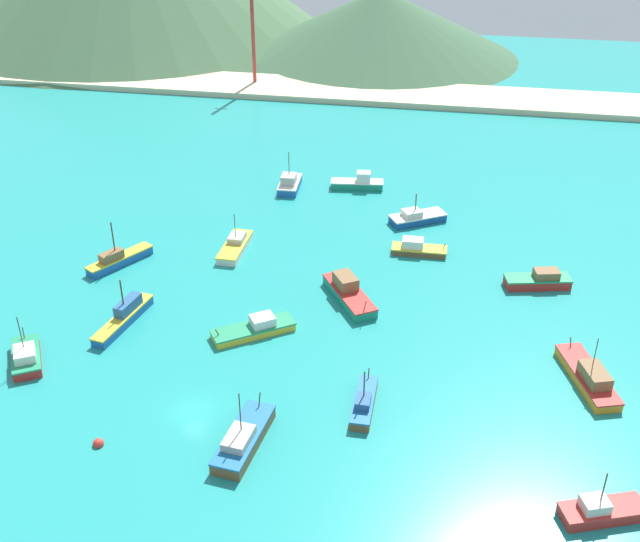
{
  "coord_description": "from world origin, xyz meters",
  "views": [
    {
      "loc": [
        24.4,
        -59.26,
        53.58
      ],
      "look_at": [
        8.01,
        29.38,
        0.94
      ],
      "focal_mm": 43.77,
      "sensor_mm": 36.0,
      "label": 1
    }
  ],
  "objects_px": {
    "fishing_boat_0": "(349,292)",
    "fishing_boat_4": "(539,280)",
    "fishing_boat_6": "(417,217)",
    "fishing_boat_10": "(589,376)",
    "fishing_boat_11": "(235,246)",
    "fishing_boat_1": "(364,402)",
    "fishing_boat_3": "(243,439)",
    "fishing_boat_13": "(118,259)",
    "fishing_boat_5": "(417,248)",
    "radio_tower": "(253,24)",
    "fishing_boat_12": "(26,357)",
    "buoy_1": "(98,444)",
    "fishing_boat_2": "(601,511)",
    "fishing_boat_9": "(358,183)",
    "fishing_boat_8": "(125,316)",
    "fishing_boat_7": "(289,184)",
    "fishing_boat_14": "(255,328)"
  },
  "relations": [
    {
      "from": "fishing_boat_5",
      "to": "fishing_boat_8",
      "type": "xyz_separation_m",
      "value": [
        -33.82,
        -24.18,
        0.19
      ]
    },
    {
      "from": "fishing_boat_3",
      "to": "buoy_1",
      "type": "xyz_separation_m",
      "value": [
        -14.1,
        -2.52,
        -0.72
      ]
    },
    {
      "from": "fishing_boat_3",
      "to": "fishing_boat_12",
      "type": "xyz_separation_m",
      "value": [
        -27.71,
        8.57,
        -0.02
      ]
    },
    {
      "from": "fishing_boat_14",
      "to": "fishing_boat_4",
      "type": "bearing_deg",
      "value": 26.94
    },
    {
      "from": "fishing_boat_10",
      "to": "fishing_boat_11",
      "type": "bearing_deg",
      "value": 154.37
    },
    {
      "from": "fishing_boat_4",
      "to": "fishing_boat_12",
      "type": "distance_m",
      "value": 64.22
    },
    {
      "from": "fishing_boat_1",
      "to": "fishing_boat_3",
      "type": "distance_m",
      "value": 13.4
    },
    {
      "from": "buoy_1",
      "to": "fishing_boat_11",
      "type": "bearing_deg",
      "value": 86.71
    },
    {
      "from": "fishing_boat_6",
      "to": "fishing_boat_13",
      "type": "bearing_deg",
      "value": -152.36
    },
    {
      "from": "fishing_boat_0",
      "to": "fishing_boat_8",
      "type": "height_order",
      "value": "fishing_boat_8"
    },
    {
      "from": "fishing_boat_12",
      "to": "fishing_boat_13",
      "type": "distance_m",
      "value": 23.01
    },
    {
      "from": "fishing_boat_0",
      "to": "radio_tower",
      "type": "height_order",
      "value": "radio_tower"
    },
    {
      "from": "fishing_boat_11",
      "to": "fishing_boat_13",
      "type": "height_order",
      "value": "fishing_boat_13"
    },
    {
      "from": "fishing_boat_0",
      "to": "fishing_boat_4",
      "type": "relative_size",
      "value": 1.18
    },
    {
      "from": "fishing_boat_6",
      "to": "fishing_boat_11",
      "type": "relative_size",
      "value": 0.97
    },
    {
      "from": "fishing_boat_5",
      "to": "fishing_boat_13",
      "type": "distance_m",
      "value": 41.73
    },
    {
      "from": "fishing_boat_2",
      "to": "fishing_boat_4",
      "type": "relative_size",
      "value": 0.9
    },
    {
      "from": "fishing_boat_5",
      "to": "fishing_boat_13",
      "type": "relative_size",
      "value": 0.81
    },
    {
      "from": "fishing_boat_10",
      "to": "radio_tower",
      "type": "height_order",
      "value": "radio_tower"
    },
    {
      "from": "fishing_boat_4",
      "to": "fishing_boat_0",
      "type": "bearing_deg",
      "value": -162.21
    },
    {
      "from": "fishing_boat_4",
      "to": "fishing_boat_9",
      "type": "xyz_separation_m",
      "value": [
        -27.76,
        26.8,
        0.04
      ]
    },
    {
      "from": "fishing_boat_8",
      "to": "fishing_boat_9",
      "type": "height_order",
      "value": "fishing_boat_8"
    },
    {
      "from": "fishing_boat_1",
      "to": "fishing_boat_14",
      "type": "bearing_deg",
      "value": 142.63
    },
    {
      "from": "fishing_boat_6",
      "to": "fishing_boat_11",
      "type": "bearing_deg",
      "value": -151.04
    },
    {
      "from": "fishing_boat_9",
      "to": "radio_tower",
      "type": "xyz_separation_m",
      "value": [
        -31.13,
        51.58,
        13.2
      ]
    },
    {
      "from": "fishing_boat_12",
      "to": "fishing_boat_14",
      "type": "relative_size",
      "value": 0.79
    },
    {
      "from": "fishing_boat_5",
      "to": "fishing_boat_14",
      "type": "relative_size",
      "value": 0.78
    },
    {
      "from": "fishing_boat_2",
      "to": "fishing_boat_13",
      "type": "height_order",
      "value": "fishing_boat_13"
    },
    {
      "from": "fishing_boat_11",
      "to": "fishing_boat_9",
      "type": "bearing_deg",
      "value": 59.95
    },
    {
      "from": "fishing_boat_3",
      "to": "fishing_boat_5",
      "type": "relative_size",
      "value": 1.3
    },
    {
      "from": "fishing_boat_9",
      "to": "fishing_boat_4",
      "type": "bearing_deg",
      "value": -44.0
    },
    {
      "from": "fishing_boat_2",
      "to": "fishing_boat_10",
      "type": "distance_m",
      "value": 19.39
    },
    {
      "from": "fishing_boat_8",
      "to": "fishing_boat_11",
      "type": "bearing_deg",
      "value": 67.92
    },
    {
      "from": "fishing_boat_8",
      "to": "fishing_boat_13",
      "type": "height_order",
      "value": "fishing_boat_13"
    },
    {
      "from": "fishing_boat_1",
      "to": "fishing_boat_5",
      "type": "distance_m",
      "value": 34.76
    },
    {
      "from": "fishing_boat_0",
      "to": "fishing_boat_4",
      "type": "bearing_deg",
      "value": 17.79
    },
    {
      "from": "fishing_boat_6",
      "to": "fishing_boat_3",
      "type": "bearing_deg",
      "value": -104.0
    },
    {
      "from": "fishing_boat_0",
      "to": "fishing_boat_8",
      "type": "xyz_separation_m",
      "value": [
        -26.06,
        -10.28,
        -0.06
      ]
    },
    {
      "from": "fishing_boat_0",
      "to": "radio_tower",
      "type": "relative_size",
      "value": 0.38
    },
    {
      "from": "fishing_boat_7",
      "to": "fishing_boat_1",
      "type": "bearing_deg",
      "value": -69.64
    },
    {
      "from": "fishing_boat_0",
      "to": "fishing_boat_6",
      "type": "height_order",
      "value": "fishing_boat_6"
    },
    {
      "from": "fishing_boat_3",
      "to": "fishing_boat_0",
      "type": "bearing_deg",
      "value": 77.93
    },
    {
      "from": "fishing_boat_0",
      "to": "fishing_boat_5",
      "type": "distance_m",
      "value": 15.92
    },
    {
      "from": "fishing_boat_6",
      "to": "fishing_boat_13",
      "type": "height_order",
      "value": "fishing_boat_13"
    },
    {
      "from": "buoy_1",
      "to": "fishing_boat_2",
      "type": "bearing_deg",
      "value": -0.61
    },
    {
      "from": "fishing_boat_5",
      "to": "fishing_boat_2",
      "type": "bearing_deg",
      "value": -66.71
    },
    {
      "from": "fishing_boat_0",
      "to": "fishing_boat_11",
      "type": "distance_m",
      "value": 20.45
    },
    {
      "from": "fishing_boat_3",
      "to": "fishing_boat_8",
      "type": "xyz_separation_m",
      "value": [
        -19.96,
        18.25,
        0.07
      ]
    },
    {
      "from": "fishing_boat_3",
      "to": "radio_tower",
      "type": "relative_size",
      "value": 0.37
    },
    {
      "from": "fishing_boat_5",
      "to": "fishing_boat_3",
      "type": "bearing_deg",
      "value": -108.09
    }
  ]
}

